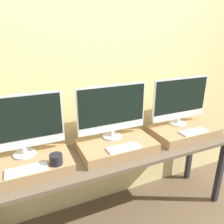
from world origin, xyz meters
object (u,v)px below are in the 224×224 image
monitor_center (112,110)px  keyboard_center (124,148)px  keyboard_left (27,170)px  monitor_right (180,100)px  monitor_left (20,124)px  mug (56,159)px  keyboard_right (194,132)px

monitor_center → keyboard_center: 0.34m
keyboard_left → monitor_right: 1.54m
keyboard_center → monitor_right: (0.75, 0.23, 0.25)m
monitor_left → keyboard_left: bearing=-90.0°
mug → keyboard_right: bearing=0.0°
monitor_left → keyboard_left: size_ratio=2.26×
keyboard_left → mug: bearing=0.0°
mug → monitor_right: monitor_right is taller
monitor_left → monitor_right: (1.50, 0.00, 0.00)m
keyboard_left → mug: (0.20, 0.00, 0.03)m
monitor_right → keyboard_right: bearing=-90.0°
mug → monitor_center: monitor_center is taller
keyboard_left → keyboard_center: bearing=0.0°
keyboard_right → mug: bearing=180.0°
keyboard_right → monitor_center: bearing=162.8°
keyboard_left → keyboard_right: (1.50, 0.00, 0.00)m
keyboard_center → monitor_right: size_ratio=0.44×
keyboard_right → monitor_left: bearing=171.2°
monitor_center → keyboard_right: bearing=-17.2°
keyboard_left → monitor_left: bearing=90.0°
keyboard_center → keyboard_right: bearing=0.0°
monitor_right → keyboard_right: (0.00, -0.23, -0.25)m
keyboard_left → mug: mug is taller
monitor_center → monitor_right: (0.75, 0.00, 0.00)m
keyboard_left → mug: 0.21m
monitor_left → keyboard_center: monitor_left is taller
mug → keyboard_center: 0.55m
monitor_left → keyboard_right: monitor_left is taller
monitor_center → keyboard_center: bearing=-90.0°
monitor_right → keyboard_right: monitor_right is taller
keyboard_left → keyboard_right: same height
monitor_right → keyboard_center: bearing=-162.8°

